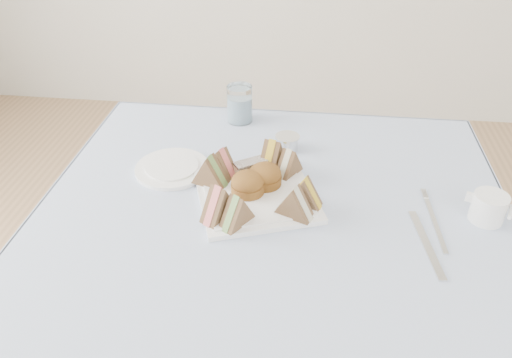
# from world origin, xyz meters

# --- Properties ---
(table) EXTENTS (0.90, 0.90, 0.74)m
(table) POSITION_xyz_m (0.00, 0.00, 0.37)
(table) COLOR brown
(table) RESTS_ON floor
(tablecloth) EXTENTS (1.02, 1.02, 0.01)m
(tablecloth) POSITION_xyz_m (0.00, 0.00, 0.74)
(tablecloth) COLOR #A0B7E0
(tablecloth) RESTS_ON table
(serving_plate) EXTENTS (0.32, 0.32, 0.01)m
(serving_plate) POSITION_xyz_m (-0.04, 0.08, 0.75)
(serving_plate) COLOR white
(serving_plate) RESTS_ON tablecloth
(sandwich_fl_a) EXTENTS (0.08, 0.09, 0.07)m
(sandwich_fl_a) POSITION_xyz_m (-0.11, -0.01, 0.80)
(sandwich_fl_a) COLOR brown
(sandwich_fl_a) RESTS_ON serving_plate
(sandwich_fl_b) EXTENTS (0.07, 0.08, 0.07)m
(sandwich_fl_b) POSITION_xyz_m (-0.07, -0.03, 0.79)
(sandwich_fl_b) COLOR brown
(sandwich_fl_b) RESTS_ON serving_plate
(sandwich_fr_a) EXTENTS (0.08, 0.06, 0.07)m
(sandwich_fr_a) POSITION_xyz_m (0.06, 0.05, 0.79)
(sandwich_fr_a) COLOR brown
(sandwich_fr_a) RESTS_ON serving_plate
(sandwich_fr_b) EXTENTS (0.09, 0.07, 0.07)m
(sandwich_fr_b) POSITION_xyz_m (0.05, 0.01, 0.79)
(sandwich_fr_b) COLOR brown
(sandwich_fr_b) RESTS_ON serving_plate
(sandwich_bl_a) EXTENTS (0.09, 0.06, 0.07)m
(sandwich_bl_a) POSITION_xyz_m (-0.15, 0.10, 0.79)
(sandwich_bl_a) COLOR brown
(sandwich_bl_a) RESTS_ON serving_plate
(sandwich_bl_b) EXTENTS (0.09, 0.07, 0.07)m
(sandwich_bl_b) POSITION_xyz_m (-0.13, 0.14, 0.79)
(sandwich_bl_b) COLOR brown
(sandwich_bl_b) RESTS_ON serving_plate
(sandwich_br_a) EXTENTS (0.07, 0.08, 0.07)m
(sandwich_br_a) POSITION_xyz_m (0.02, 0.17, 0.79)
(sandwich_br_a) COLOR brown
(sandwich_br_a) RESTS_ON serving_plate
(sandwich_br_b) EXTENTS (0.07, 0.09, 0.08)m
(sandwich_br_b) POSITION_xyz_m (-0.02, 0.18, 0.80)
(sandwich_br_b) COLOR brown
(sandwich_br_b) RESTS_ON serving_plate
(scone_left) EXTENTS (0.09, 0.09, 0.05)m
(scone_left) POSITION_xyz_m (-0.06, 0.08, 0.78)
(scone_left) COLOR brown
(scone_left) RESTS_ON serving_plate
(scone_right) EXTENTS (0.11, 0.11, 0.05)m
(scone_right) POSITION_xyz_m (-0.03, 0.11, 0.78)
(scone_right) COLOR brown
(scone_right) RESTS_ON serving_plate
(pastry_slice) EXTENTS (0.08, 0.07, 0.04)m
(pastry_slice) POSITION_xyz_m (-0.06, 0.15, 0.78)
(pastry_slice) COLOR #CDB583
(pastry_slice) RESTS_ON serving_plate
(side_plate) EXTENTS (0.21, 0.21, 0.01)m
(side_plate) POSITION_xyz_m (-0.25, 0.16, 0.75)
(side_plate) COLOR white
(side_plate) RESTS_ON tablecloth
(water_glass) EXTENTS (0.07, 0.07, 0.10)m
(water_glass) POSITION_xyz_m (-0.13, 0.44, 0.80)
(water_glass) COLOR white
(water_glass) RESTS_ON tablecloth
(tea_strainer) EXTENTS (0.07, 0.07, 0.04)m
(tea_strainer) POSITION_xyz_m (0.01, 0.29, 0.76)
(tea_strainer) COLOR silver
(tea_strainer) RESTS_ON tablecloth
(knife) EXTENTS (0.04, 0.20, 0.00)m
(knife) POSITION_xyz_m (0.31, -0.04, 0.75)
(knife) COLOR silver
(knife) RESTS_ON tablecloth
(fork) EXTENTS (0.02, 0.18, 0.00)m
(fork) POSITION_xyz_m (0.34, 0.03, 0.75)
(fork) COLOR silver
(fork) RESTS_ON tablecloth
(creamer_jug) EXTENTS (0.09, 0.09, 0.06)m
(creamer_jug) POSITION_xyz_m (0.44, 0.06, 0.78)
(creamer_jug) COLOR white
(creamer_jug) RESTS_ON tablecloth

